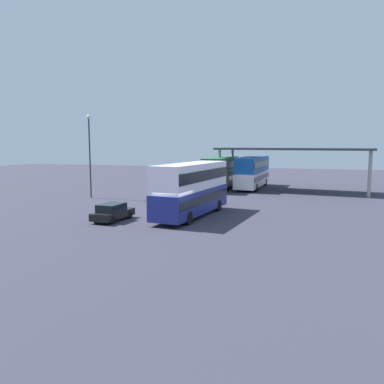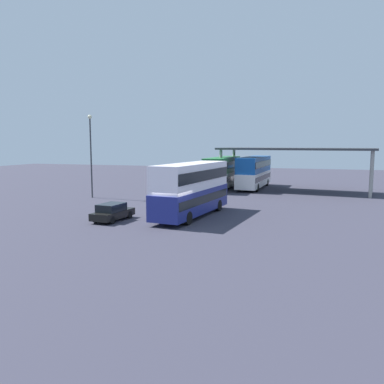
% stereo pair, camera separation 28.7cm
% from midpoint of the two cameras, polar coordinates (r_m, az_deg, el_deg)
% --- Properties ---
extents(ground_plane, '(140.00, 140.00, 0.00)m').
position_cam_midpoint_polar(ground_plane, '(28.23, -2.91, -4.97)').
color(ground_plane, '#373645').
extents(double_decker_main, '(3.62, 10.53, 4.33)m').
position_cam_midpoint_polar(double_decker_main, '(31.51, -0.25, 0.67)').
color(double_decker_main, navy).
rests_on(double_decker_main, ground_plane).
extents(parked_hatchback, '(1.97, 3.99, 1.35)m').
position_cam_midpoint_polar(parked_hatchback, '(30.56, -11.83, -2.90)').
color(parked_hatchback, black).
rests_on(parked_hatchback, ground_plane).
extents(double_decker_near_canopy, '(2.55, 11.52, 4.14)m').
position_cam_midpoint_polar(double_decker_near_canopy, '(50.90, 4.14, 3.00)').
color(double_decker_near_canopy, silver).
rests_on(double_decker_near_canopy, ground_plane).
extents(double_decker_mid_row, '(3.10, 11.59, 4.16)m').
position_cam_midpoint_polar(double_decker_mid_row, '(52.35, 8.72, 3.06)').
color(double_decker_mid_row, white).
rests_on(double_decker_mid_row, ground_plane).
extents(depot_canopy, '(19.38, 8.68, 5.38)m').
position_cam_midpoint_polar(depot_canopy, '(49.79, 14.44, 5.87)').
color(depot_canopy, '#33353A').
rests_on(depot_canopy, ground_plane).
extents(lamppost_tall, '(0.44, 0.44, 8.97)m').
position_cam_midpoint_polar(lamppost_tall, '(43.79, -14.95, 6.39)').
color(lamppost_tall, '#33353A').
rests_on(lamppost_tall, ground_plane).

